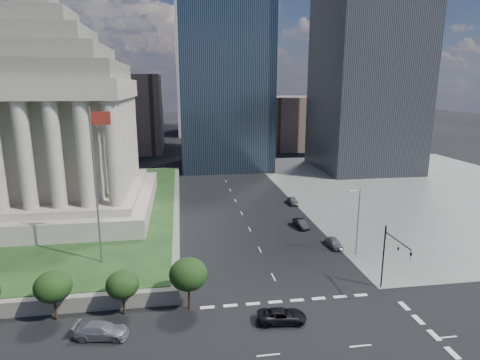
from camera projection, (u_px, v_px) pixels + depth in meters
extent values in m
plane|color=black|center=(217.00, 163.00, 128.94)|extent=(500.00, 500.00, 0.00)
cube|color=slate|center=(421.00, 188.00, 97.10)|extent=(68.00, 90.00, 0.03)
cylinder|color=slate|center=(96.00, 187.00, 49.88)|extent=(0.24, 0.24, 20.00)
cube|color=maroon|center=(100.00, 118.00, 48.10)|extent=(2.40, 0.05, 1.60)
cube|color=black|center=(224.00, 65.00, 117.52)|extent=(26.00, 26.00, 60.00)
cube|color=brown|center=(289.00, 122.00, 160.14)|extent=(20.00, 30.00, 20.00)
cube|color=brown|center=(129.00, 113.00, 150.25)|extent=(24.00, 30.00, 28.00)
cylinder|color=black|center=(383.00, 257.00, 48.51)|extent=(0.18, 0.18, 8.00)
cylinder|color=black|center=(398.00, 241.00, 45.13)|extent=(0.14, 5.50, 0.14)
cube|color=black|center=(411.00, 257.00, 42.66)|extent=(0.30, 0.30, 1.10)
cylinder|color=slate|center=(358.00, 223.00, 57.57)|extent=(0.16, 0.16, 10.00)
cylinder|color=slate|center=(354.00, 191.00, 56.33)|extent=(1.80, 0.12, 0.12)
cube|color=slate|center=(348.00, 192.00, 56.23)|extent=(0.50, 0.22, 0.14)
imported|color=black|center=(282.00, 316.00, 41.95)|extent=(2.81, 5.33, 1.43)
imported|color=slate|center=(102.00, 330.00, 39.36)|extent=(3.02, 5.60, 1.54)
imported|color=gray|center=(334.00, 243.00, 61.55)|extent=(4.16, 1.87, 1.39)
imported|color=black|center=(301.00, 224.00, 69.96)|extent=(4.53, 1.98, 1.45)
imported|color=slate|center=(293.00, 201.00, 83.70)|extent=(4.34, 1.78, 1.47)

